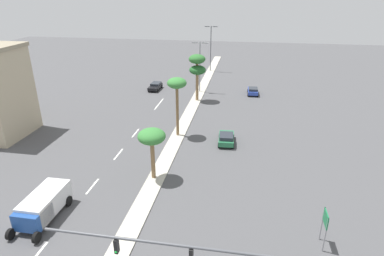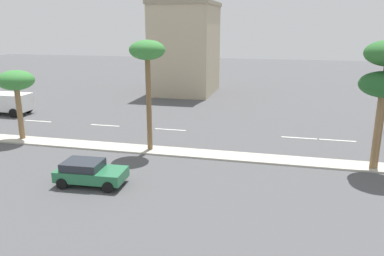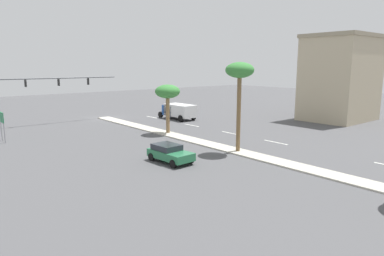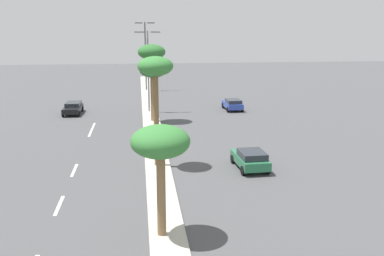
{
  "view_description": "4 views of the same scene",
  "coord_description": "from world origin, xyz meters",
  "px_view_note": "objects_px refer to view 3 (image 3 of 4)",
  "views": [
    {
      "loc": [
        8.55,
        -12.28,
        18.16
      ],
      "look_at": [
        2.34,
        24.07,
        2.37
      ],
      "focal_mm": 30.62,
      "sensor_mm": 36.0,
      "label": 1
    },
    {
      "loc": [
        24.86,
        35.74,
        8.87
      ],
      "look_at": [
        -1.32,
        29.51,
        1.55
      ],
      "focal_mm": 35.49,
      "sensor_mm": 36.0,
      "label": 2
    },
    {
      "loc": [
        22.38,
        46.97,
        7.62
      ],
      "look_at": [
        1.09,
        21.65,
        1.61
      ],
      "focal_mm": 32.33,
      "sensor_mm": 36.0,
      "label": 3
    },
    {
      "loc": [
        -1.17,
        -3.83,
        10.06
      ],
      "look_at": [
        3.05,
        31.15,
        1.71
      ],
      "focal_mm": 41.24,
      "sensor_mm": 36.0,
      "label": 4
    }
  ],
  "objects_px": {
    "commercial_building": "(340,78)",
    "sedan_green_mid": "(170,153)",
    "directional_road_sign": "(2,121)",
    "box_truck": "(178,110)",
    "traffic_signal_gantry": "(29,93)",
    "palm_tree_inboard": "(168,93)",
    "palm_tree_far": "(240,74)"
  },
  "relations": [
    {
      "from": "palm_tree_inboard",
      "to": "commercial_building",
      "type": "bearing_deg",
      "value": 163.47
    },
    {
      "from": "traffic_signal_gantry",
      "to": "commercial_building",
      "type": "height_order",
      "value": "commercial_building"
    },
    {
      "from": "sedan_green_mid",
      "to": "box_truck",
      "type": "distance_m",
      "value": 22.47
    },
    {
      "from": "traffic_signal_gantry",
      "to": "palm_tree_far",
      "type": "bearing_deg",
      "value": 111.08
    },
    {
      "from": "traffic_signal_gantry",
      "to": "sedan_green_mid",
      "type": "relative_size",
      "value": 4.17
    },
    {
      "from": "traffic_signal_gantry",
      "to": "sedan_green_mid",
      "type": "bearing_deg",
      "value": 98.1
    },
    {
      "from": "sedan_green_mid",
      "to": "traffic_signal_gantry",
      "type": "bearing_deg",
      "value": -81.9
    },
    {
      "from": "sedan_green_mid",
      "to": "commercial_building",
      "type": "bearing_deg",
      "value": -175.86
    },
    {
      "from": "palm_tree_inboard",
      "to": "box_truck",
      "type": "distance_m",
      "value": 11.34
    },
    {
      "from": "commercial_building",
      "to": "box_truck",
      "type": "distance_m",
      "value": 23.2
    },
    {
      "from": "box_truck",
      "to": "palm_tree_far",
      "type": "bearing_deg",
      "value": 67.56
    },
    {
      "from": "traffic_signal_gantry",
      "to": "commercial_building",
      "type": "distance_m",
      "value": 41.51
    },
    {
      "from": "palm_tree_inboard",
      "to": "sedan_green_mid",
      "type": "bearing_deg",
      "value": 54.49
    },
    {
      "from": "directional_road_sign",
      "to": "box_truck",
      "type": "xyz_separation_m",
      "value": [
        -22.75,
        -0.67,
        -0.93
      ]
    },
    {
      "from": "palm_tree_inboard",
      "to": "palm_tree_far",
      "type": "relative_size",
      "value": 0.7
    },
    {
      "from": "traffic_signal_gantry",
      "to": "directional_road_sign",
      "type": "relative_size",
      "value": 5.47
    },
    {
      "from": "traffic_signal_gantry",
      "to": "commercial_building",
      "type": "relative_size",
      "value": 1.41
    },
    {
      "from": "sedan_green_mid",
      "to": "palm_tree_far",
      "type": "bearing_deg",
      "value": 168.48
    },
    {
      "from": "box_truck",
      "to": "palm_tree_inboard",
      "type": "bearing_deg",
      "value": 46.31
    },
    {
      "from": "commercial_building",
      "to": "palm_tree_far",
      "type": "xyz_separation_m",
      "value": [
        24.71,
        3.6,
        0.96
      ]
    },
    {
      "from": "traffic_signal_gantry",
      "to": "commercial_building",
      "type": "bearing_deg",
      "value": 147.03
    },
    {
      "from": "commercial_building",
      "to": "palm_tree_far",
      "type": "height_order",
      "value": "commercial_building"
    },
    {
      "from": "directional_road_sign",
      "to": "commercial_building",
      "type": "xyz_separation_m",
      "value": [
        -39.74,
        14.42,
        3.73
      ]
    },
    {
      "from": "commercial_building",
      "to": "palm_tree_inboard",
      "type": "bearing_deg",
      "value": -16.53
    },
    {
      "from": "directional_road_sign",
      "to": "box_truck",
      "type": "bearing_deg",
      "value": -178.32
    },
    {
      "from": "directional_road_sign",
      "to": "sedan_green_mid",
      "type": "height_order",
      "value": "directional_road_sign"
    },
    {
      "from": "commercial_building",
      "to": "sedan_green_mid",
      "type": "relative_size",
      "value": 2.96
    },
    {
      "from": "sedan_green_mid",
      "to": "box_truck",
      "type": "xyz_separation_m",
      "value": [
        -14.27,
        -17.35,
        0.5
      ]
    },
    {
      "from": "directional_road_sign",
      "to": "palm_tree_inboard",
      "type": "xyz_separation_m",
      "value": [
        -15.27,
        7.16,
        2.45
      ]
    },
    {
      "from": "traffic_signal_gantry",
      "to": "box_truck",
      "type": "distance_m",
      "value": 19.55
    },
    {
      "from": "directional_road_sign",
      "to": "box_truck",
      "type": "relative_size",
      "value": 0.49
    },
    {
      "from": "directional_road_sign",
      "to": "palm_tree_far",
      "type": "relative_size",
      "value": 0.39
    }
  ]
}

